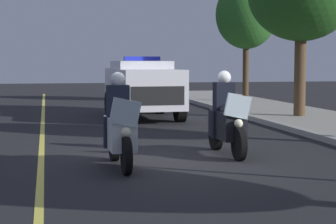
% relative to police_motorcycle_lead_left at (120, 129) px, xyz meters
% --- Properties ---
extents(ground_plane, '(80.00, 80.00, 0.00)m').
position_rel_police_motorcycle_lead_left_xyz_m(ground_plane, '(-0.73, 1.09, -0.70)').
color(ground_plane, black).
extents(lane_stripe_center, '(48.00, 0.12, 0.01)m').
position_rel_police_motorcycle_lead_left_xyz_m(lane_stripe_center, '(-0.73, -1.40, -0.70)').
color(lane_stripe_center, '#E0D14C').
rests_on(lane_stripe_center, ground).
extents(police_motorcycle_lead_left, '(2.14, 0.58, 1.72)m').
position_rel_police_motorcycle_lead_left_xyz_m(police_motorcycle_lead_left, '(0.00, 0.00, 0.00)').
color(police_motorcycle_lead_left, black).
rests_on(police_motorcycle_lead_left, ground).
extents(police_motorcycle_lead_right, '(2.14, 0.58, 1.72)m').
position_rel_police_motorcycle_lead_left_xyz_m(police_motorcycle_lead_right, '(-1.01, 2.31, 0.00)').
color(police_motorcycle_lead_right, black).
rests_on(police_motorcycle_lead_right, ground).
extents(police_suv, '(4.96, 2.19, 2.05)m').
position_rel_police_motorcycle_lead_left_xyz_m(police_suv, '(-9.28, 1.87, 0.37)').
color(police_suv, silver).
rests_on(police_suv, ground).
extents(tree_behind_suv, '(2.74, 2.74, 5.39)m').
position_rel_police_motorcycle_lead_left_xyz_m(tree_behind_suv, '(-15.51, 7.54, 3.23)').
color(tree_behind_suv, '#42301E').
rests_on(tree_behind_suv, sidewalk_strip).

